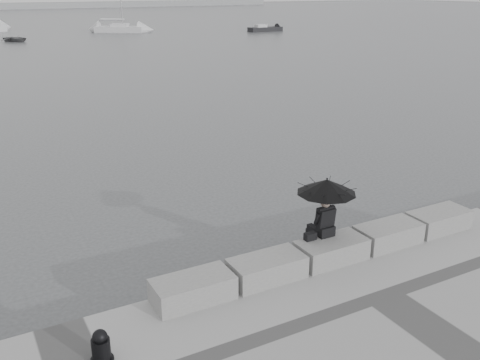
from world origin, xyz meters
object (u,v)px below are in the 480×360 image
small_motorboat (265,29)px  seated_person (327,193)px  sailboat_right (120,28)px  dinghy (16,39)px  mooring_bollard (101,348)px

small_motorboat → seated_person: bearing=-121.1°
seated_person → sailboat_right: bearing=77.5°
seated_person → small_motorboat: 68.60m
dinghy → seated_person: bearing=-130.4°
sailboat_right → dinghy: sailboat_right is taller
mooring_bollard → seated_person: bearing=12.9°
sailboat_right → dinghy: size_ratio=3.66×
seated_person → sailboat_right: size_ratio=0.11×
mooring_bollard → small_motorboat: mooring_bollard is taller
small_motorboat → mooring_bollard: bearing=-124.4°
seated_person → sailboat_right: 69.71m
sailboat_right → seated_person: bearing=-69.2°
seated_person → mooring_bollard: size_ratio=2.27×
small_motorboat → dinghy: size_ratio=1.44×
sailboat_right → dinghy: bearing=-121.4°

